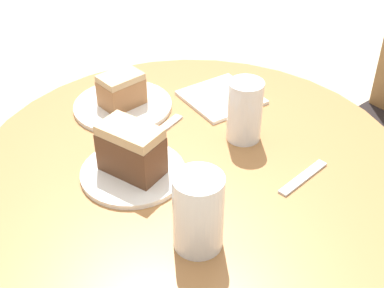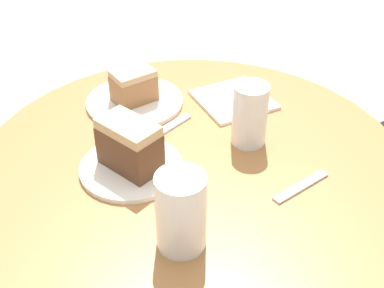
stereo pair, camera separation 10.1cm
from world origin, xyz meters
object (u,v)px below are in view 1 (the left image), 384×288
plate_near (133,172)px  plate_far (123,106)px  glass_water (246,115)px  cake_slice_far (121,90)px  glass_lemonade (198,215)px  cake_slice_near (131,150)px

plate_near → plate_far: (-0.21, 0.11, -0.00)m
plate_near → glass_water: bearing=81.7°
plate_far → cake_slice_far: bearing=172.9°
glass_lemonade → cake_slice_far: bearing=165.2°
cake_slice_far → glass_water: (0.25, 0.14, 0.01)m
plate_far → glass_lemonade: glass_lemonade is taller
cake_slice_near → cake_slice_far: bearing=153.9°
plate_near → cake_slice_far: (-0.21, 0.11, 0.04)m
plate_far → glass_water: glass_water is taller
plate_far → glass_lemonade: bearing=-14.8°
plate_far → plate_near: bearing=-26.1°
plate_near → cake_slice_near: cake_slice_near is taller
plate_near → cake_slice_near: bearing=0.0°
plate_near → glass_lemonade: glass_lemonade is taller
cake_slice_far → glass_water: 0.29m
cake_slice_near → cake_slice_far: cake_slice_near is taller
cake_slice_near → glass_lemonade: glass_lemonade is taller
cake_slice_near → glass_water: bearing=81.7°
glass_lemonade → glass_water: size_ratio=1.05×
plate_near → plate_far: bearing=153.9°
cake_slice_near → glass_water: glass_water is taller
plate_far → glass_water: bearing=29.2°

